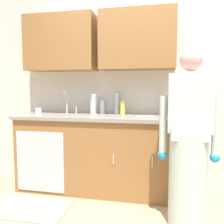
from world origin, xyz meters
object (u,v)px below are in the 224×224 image
bottle_soap (165,107)px  knife_on_counter (145,116)px  bottle_water_tall (123,108)px  bottle_water_short (117,103)px  person_at_sink (188,152)px  cup_by_sink (38,111)px  bottle_dish_liquid (102,107)px  sponge (172,118)px  bottle_cleaner_spray (93,104)px  sink (66,116)px

bottle_soap → knife_on_counter: (-0.23, -0.18, -0.10)m
bottle_water_tall → bottle_water_short: size_ratio=0.66×
person_at_sink → cup_by_sink: (-1.78, 0.54, 0.29)m
bottle_dish_liquid → sponge: bottle_dish_liquid is taller
bottle_dish_liquid → knife_on_counter: bottle_dish_liquid is taller
bottle_dish_liquid → bottle_soap: size_ratio=0.88×
person_at_sink → bottle_water_short: (-0.82, 0.85, 0.38)m
bottle_cleaner_spray → knife_on_counter: size_ratio=1.09×
bottle_water_short → bottle_dish_liquid: (-0.20, -0.00, -0.05)m
bottle_cleaner_spray → knife_on_counter: 0.71m
sink → knife_on_counter: 1.00m
person_at_sink → cup_by_sink: 1.88m
bottle_water_short → knife_on_counter: 0.45m
person_at_sink → bottle_cleaner_spray: size_ratio=6.20×
bottle_dish_liquid → sink: bearing=-152.3°
person_at_sink → bottle_water_tall: size_ratio=9.04×
person_at_sink → bottle_dish_liquid: person_at_sink is taller
bottle_water_short → bottle_dish_liquid: bearing=-178.9°
bottle_dish_liquid → knife_on_counter: size_ratio=0.74×
bottle_water_short → person_at_sink: bearing=-45.8°
cup_by_sink → sponge: size_ratio=0.76×
cup_by_sink → bottle_water_short: bearing=18.2°
bottle_water_tall → cup_by_sink: bearing=-167.0°
bottle_cleaner_spray → bottle_water_tall: bearing=-0.2°
bottle_soap → sponge: size_ratio=1.85×
bottle_soap → person_at_sink: bearing=-75.4°
person_at_sink → bottle_water_short: size_ratio=5.97×
bottle_cleaner_spray → bottle_dish_liquid: (0.11, 0.07, -0.04)m
bottle_cleaner_spray → cup_by_sink: (-0.65, -0.24, -0.09)m
knife_on_counter → sponge: (0.30, -0.23, 0.01)m
bottle_water_tall → bottle_dish_liquid: bearing=166.5°
bottle_dish_liquid → cup_by_sink: (-0.76, -0.31, -0.05)m
cup_by_sink → knife_on_counter: bearing=4.8°
sink → bottle_water_tall: size_ratio=2.79×
sink → bottle_soap: size_ratio=2.46×
bottle_cleaner_spray → bottle_water_short: bearing=13.0°
bottle_water_short → bottle_soap: bearing=-1.9°
sink → bottle_dish_liquid: size_ratio=2.80×
sink → bottle_dish_liquid: (0.43, 0.22, 0.10)m
bottle_soap → cup_by_sink: size_ratio=2.42×
bottle_water_tall → bottle_dish_liquid: (-0.28, 0.07, -0.00)m
bottle_water_short → knife_on_counter: bearing=-27.8°
person_at_sink → sponge: size_ratio=14.73×
person_at_sink → bottle_water_short: person_at_sink is taller
bottle_cleaner_spray → sponge: size_ratio=2.38×
person_at_sink → bottle_dish_liquid: (-1.02, 0.84, 0.34)m
person_at_sink → bottle_water_tall: bearing=133.6°
cup_by_sink → person_at_sink: bearing=-16.8°
sink → bottle_water_tall: (0.71, 0.16, 0.10)m
sink → bottle_water_short: (0.62, 0.23, 0.15)m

